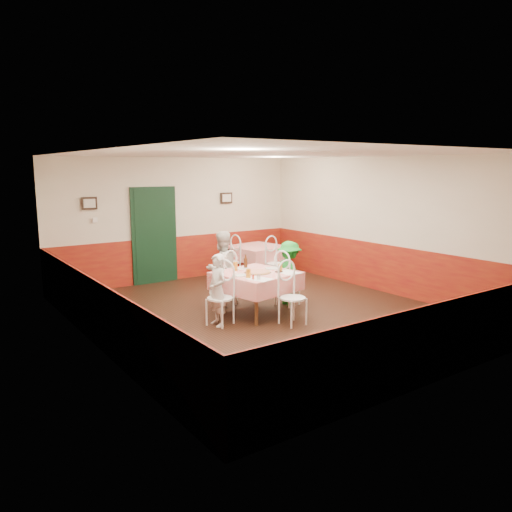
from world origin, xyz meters
TOP-DOWN VIEW (x-y plane):
  - floor at (0.00, 0.00)m, footprint 7.00×7.00m
  - ceiling at (0.00, 0.00)m, footprint 7.00×7.00m
  - back_wall at (0.00, 3.50)m, footprint 6.00×0.10m
  - front_wall at (0.00, -3.50)m, footprint 6.00×0.10m
  - left_wall at (-3.00, 0.00)m, footprint 0.10×7.00m
  - right_wall at (3.00, 0.00)m, footprint 0.10×7.00m
  - wainscot_back at (0.00, 3.48)m, footprint 6.00×0.03m
  - wainscot_front at (0.00, -3.48)m, footprint 6.00×0.03m
  - wainscot_left at (-2.98, 0.00)m, footprint 0.03×7.00m
  - wainscot_right at (2.98, 0.00)m, footprint 0.03×7.00m
  - door at (-0.60, 3.45)m, footprint 0.96×0.06m
  - picture_left at (-2.00, 3.45)m, footprint 0.32×0.03m
  - picture_right at (1.30, 3.45)m, footprint 0.32×0.03m
  - thermostat at (-1.90, 3.45)m, footprint 0.10×0.03m
  - main_table at (-0.16, 0.10)m, footprint 1.43×1.43m
  - second_table at (1.58, 2.55)m, footprint 1.26×1.26m
  - chair_left at (-0.99, -0.06)m, footprint 0.55×0.55m
  - chair_right at (0.68, 0.26)m, footprint 0.51×0.51m
  - chair_far at (-0.32, 0.94)m, footprint 0.52×0.52m
  - chair_near at (-0.00, -0.73)m, footprint 0.43×0.43m
  - chair_second_a at (0.83, 2.55)m, footprint 0.47×0.47m
  - chair_second_b at (1.58, 1.80)m, footprint 0.47×0.47m
  - pizza at (-0.17, 0.04)m, footprint 0.51×0.51m
  - plate_left at (-0.56, 0.02)m, footprint 0.29×0.29m
  - plate_right at (0.25, 0.18)m, footprint 0.29×0.29m
  - plate_far at (-0.21, 0.49)m, footprint 0.29×0.29m
  - glass_a at (-0.52, -0.19)m, footprint 0.10×0.10m
  - glass_b at (0.25, -0.07)m, footprint 0.08×0.08m
  - glass_c at (-0.37, 0.44)m, footprint 0.10×0.10m
  - beer_bottle at (-0.11, 0.50)m, footprint 0.07×0.07m
  - shaker_a at (-0.48, -0.41)m, footprint 0.04×0.04m
  - shaker_b at (-0.45, -0.42)m, footprint 0.04×0.04m
  - shaker_c at (-0.52, -0.34)m, footprint 0.04×0.04m
  - menu_left at (-0.43, -0.37)m, footprint 0.41×0.48m
  - menu_right at (0.29, -0.22)m, footprint 0.31×0.41m
  - wallet at (0.17, -0.13)m, footprint 0.12×0.11m
  - diner_left at (-1.04, -0.07)m, footprint 0.30×0.44m
  - diner_far at (-0.33, 0.99)m, footprint 0.76×0.63m
  - diner_right at (0.73, 0.27)m, footprint 0.47×0.80m

SIDE VIEW (x-z plane):
  - floor at x=0.00m, z-range 0.00..0.00m
  - main_table at x=-0.16m, z-range -0.01..0.76m
  - second_table at x=1.58m, z-range -0.01..0.76m
  - chair_left at x=-0.99m, z-range 0.00..0.90m
  - chair_right at x=0.68m, z-range 0.00..0.90m
  - chair_far at x=-0.32m, z-range 0.00..0.90m
  - chair_near at x=0.00m, z-range 0.00..0.90m
  - chair_second_a at x=0.83m, z-range 0.00..0.90m
  - chair_second_b at x=1.58m, z-range 0.00..0.90m
  - wainscot_back at x=0.00m, z-range 0.00..1.00m
  - wainscot_front at x=0.00m, z-range 0.00..1.00m
  - wainscot_left at x=-2.98m, z-range 0.00..1.00m
  - wainscot_right at x=2.98m, z-range 0.00..1.00m
  - diner_left at x=-1.04m, z-range 0.00..1.20m
  - diner_right at x=0.73m, z-range 0.00..1.22m
  - diner_far at x=-0.33m, z-range 0.00..1.41m
  - menu_left at x=-0.43m, z-range 0.76..0.76m
  - menu_right at x=0.29m, z-range 0.76..0.76m
  - plate_left at x=-0.56m, z-range 0.76..0.77m
  - plate_right at x=0.25m, z-range 0.76..0.77m
  - plate_far at x=-0.21m, z-range 0.76..0.77m
  - wallet at x=0.17m, z-range 0.76..0.78m
  - pizza at x=-0.17m, z-range 0.76..0.79m
  - shaker_a at x=-0.48m, z-range 0.76..0.85m
  - shaker_b at x=-0.45m, z-range 0.76..0.85m
  - shaker_c at x=-0.52m, z-range 0.76..0.85m
  - glass_b at x=0.25m, z-range 0.76..0.89m
  - glass_a at x=-0.52m, z-range 0.76..0.91m
  - glass_c at x=-0.37m, z-range 0.76..0.91m
  - beer_bottle at x=-0.11m, z-range 0.76..0.99m
  - door at x=-0.60m, z-range 0.00..2.10m
  - back_wall at x=0.00m, z-range 0.00..2.80m
  - front_wall at x=0.00m, z-range 0.00..2.80m
  - left_wall at x=-3.00m, z-range 0.00..2.80m
  - right_wall at x=3.00m, z-range 0.00..2.80m
  - thermostat at x=-1.90m, z-range 1.45..1.55m
  - picture_left at x=-2.00m, z-range 1.72..1.98m
  - picture_right at x=1.30m, z-range 1.72..1.98m
  - ceiling at x=0.00m, z-range 2.80..2.80m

